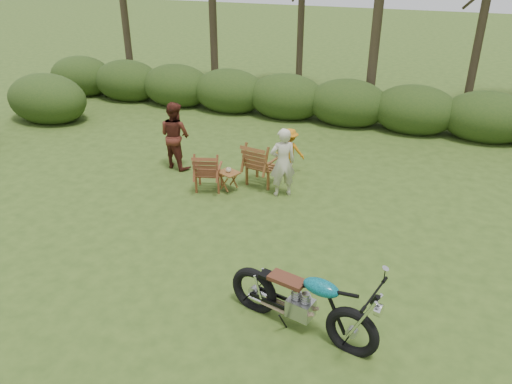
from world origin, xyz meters
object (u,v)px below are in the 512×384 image
(lawn_chair_left, at_px, (209,189))
(adult_b, at_px, (177,167))
(lawn_chair_right, at_px, (262,183))
(child, at_px, (289,171))
(side_table, at_px, (229,182))
(motorcycle, at_px, (299,327))
(cup, at_px, (229,170))
(adult_a, at_px, (282,195))

(lawn_chair_left, height_order, adult_b, adult_b)
(lawn_chair_right, bearing_deg, adult_b, 5.82)
(child, bearing_deg, side_table, 56.48)
(motorcycle, xyz_separation_m, adult_b, (-4.55, 4.64, 0.00))
(lawn_chair_right, distance_m, lawn_chair_left, 1.27)
(cup, relative_size, adult_b, 0.07)
(lawn_chair_left, bearing_deg, child, -147.20)
(side_table, relative_size, child, 0.44)
(lawn_chair_left, height_order, side_table, side_table)
(lawn_chair_right, height_order, lawn_chair_left, lawn_chair_right)
(motorcycle, xyz_separation_m, adult_a, (-1.57, 4.07, 0.00))
(motorcycle, relative_size, cup, 18.69)
(lawn_chair_right, relative_size, adult_a, 0.66)
(side_table, height_order, adult_a, adult_a)
(side_table, bearing_deg, lawn_chair_right, 48.16)
(lawn_chair_left, distance_m, child, 2.17)
(side_table, xyz_separation_m, adult_b, (-1.78, 0.82, -0.24))
(adult_a, bearing_deg, lawn_chair_left, -22.73)
(adult_b, bearing_deg, lawn_chair_right, -167.70)
(lawn_chair_right, relative_size, cup, 8.61)
(lawn_chair_right, xyz_separation_m, side_table, (-0.58, -0.65, 0.24))
(side_table, bearing_deg, adult_b, 155.29)
(lawn_chair_left, distance_m, adult_a, 1.70)
(lawn_chair_right, bearing_deg, lawn_chair_left, 43.85)
(lawn_chair_left, relative_size, adult_a, 0.60)
(cup, height_order, adult_b, adult_b)
(adult_b, bearing_deg, cup, 171.50)
(child, bearing_deg, cup, 56.76)
(cup, height_order, adult_a, adult_a)
(side_table, bearing_deg, lawn_chair_left, -172.72)
(motorcycle, bearing_deg, adult_a, 124.87)
(motorcycle, relative_size, side_table, 4.74)
(lawn_chair_right, relative_size, adult_b, 0.62)
(lawn_chair_left, bearing_deg, side_table, 171.66)
(adult_a, distance_m, child, 1.34)
(motorcycle, xyz_separation_m, child, (-1.80, 5.39, 0.00))
(cup, bearing_deg, adult_a, 12.06)
(side_table, xyz_separation_m, child, (0.97, 1.56, -0.24))
(cup, height_order, child, cup)
(adult_b, bearing_deg, child, -148.46)
(motorcycle, xyz_separation_m, lawn_chair_right, (-2.18, 4.47, 0.00))
(lawn_chair_left, distance_m, cup, 0.72)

